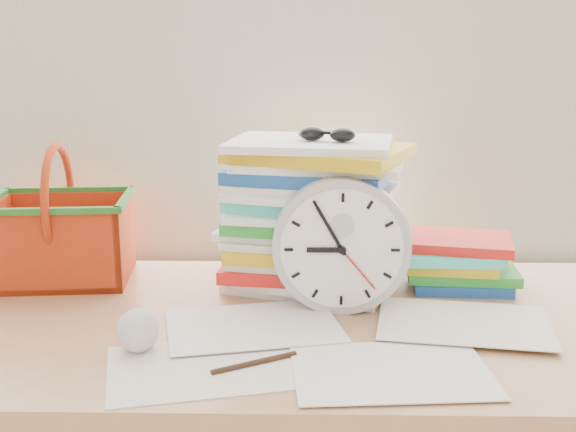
{
  "coord_description": "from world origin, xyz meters",
  "views": [
    {
      "loc": [
        0.03,
        0.37,
        1.23
      ],
      "look_at": [
        0.01,
        1.6,
        0.94
      ],
      "focal_mm": 45.0,
      "sensor_mm": 36.0,
      "label": 1
    }
  ],
  "objects_px": {
    "clock": "(341,245)",
    "basket": "(60,214)",
    "desk": "(282,356)",
    "paper_stack": "(313,214)",
    "book_stack": "(454,262)"
  },
  "relations": [
    {
      "from": "desk",
      "to": "clock",
      "type": "distance_m",
      "value": 0.23
    },
    {
      "from": "book_stack",
      "to": "paper_stack",
      "type": "bearing_deg",
      "value": 179.55
    },
    {
      "from": "desk",
      "to": "basket",
      "type": "height_order",
      "value": "basket"
    },
    {
      "from": "basket",
      "to": "desk",
      "type": "bearing_deg",
      "value": -30.27
    },
    {
      "from": "book_stack",
      "to": "basket",
      "type": "relative_size",
      "value": 0.86
    },
    {
      "from": "paper_stack",
      "to": "basket",
      "type": "relative_size",
      "value": 1.21
    },
    {
      "from": "paper_stack",
      "to": "basket",
      "type": "distance_m",
      "value": 0.53
    },
    {
      "from": "desk",
      "to": "clock",
      "type": "relative_size",
      "value": 5.56
    },
    {
      "from": "basket",
      "to": "paper_stack",
      "type": "bearing_deg",
      "value": -8.5
    },
    {
      "from": "paper_stack",
      "to": "desk",
      "type": "bearing_deg",
      "value": -106.95
    },
    {
      "from": "desk",
      "to": "basket",
      "type": "relative_size",
      "value": 4.95
    },
    {
      "from": "clock",
      "to": "basket",
      "type": "bearing_deg",
      "value": 163.19
    },
    {
      "from": "clock",
      "to": "basket",
      "type": "xyz_separation_m",
      "value": [
        -0.57,
        0.17,
        0.02
      ]
    },
    {
      "from": "paper_stack",
      "to": "clock",
      "type": "height_order",
      "value": "paper_stack"
    },
    {
      "from": "clock",
      "to": "book_stack",
      "type": "bearing_deg",
      "value": 30.93
    }
  ]
}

